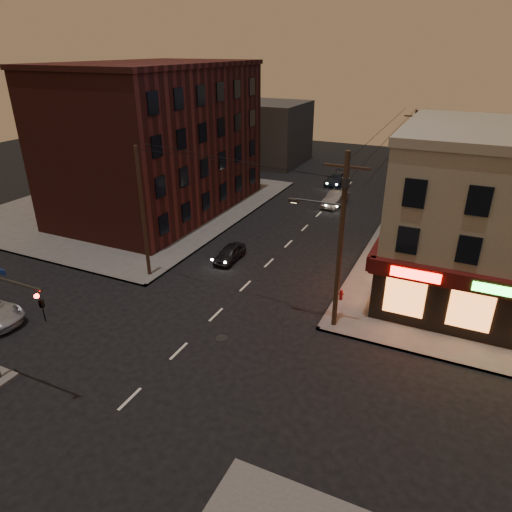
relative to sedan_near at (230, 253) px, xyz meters
The scene contains 13 objects.
ground 11.55m from the sedan_near, 75.61° to the right, with size 120.00×120.00×0.00m, color black.
sidewalk_nw 17.05m from the sedan_near, 152.64° to the left, with size 24.00×28.00×0.15m, color #514F4C.
brick_apartment 15.28m from the sedan_near, 146.05° to the left, with size 12.00×20.00×13.00m, color #451A16.
bg_building_ne_a 31.83m from the sedan_near, 57.85° to the left, with size 10.00×12.00×7.00m, color #3F3D3A.
bg_building_nw 32.63m from the sedan_near, 108.19° to the left, with size 9.00×10.00×8.00m, color #3F3D3A.
bg_building_ne_b 43.52m from the sedan_near, 69.99° to the left, with size 8.00×8.00×6.00m, color #3F3D3A.
utility_pole_main 12.12m from the sedan_near, 29.34° to the right, with size 4.20×0.44×10.00m.
utility_pole_far 23.32m from the sedan_near, 65.11° to the left, with size 0.26×0.26×9.00m, color #382619.
utility_pole_west 7.33m from the sedan_near, 130.12° to the right, with size 0.24×0.24×9.00m, color #382619.
sedan_near is the anchor object (origin of this frame).
sedan_mid 16.43m from the sedan_near, 77.59° to the left, with size 1.48×4.25×1.40m, color slate.
sedan_far 23.74m from the sedan_near, 86.40° to the left, with size 1.85×4.55×1.32m, color black.
fire_hydrant 9.58m from the sedan_near, 14.68° to the right, with size 0.32×0.32×0.71m.
Camera 1 is at (12.18, -16.29, 14.77)m, focal length 32.00 mm.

